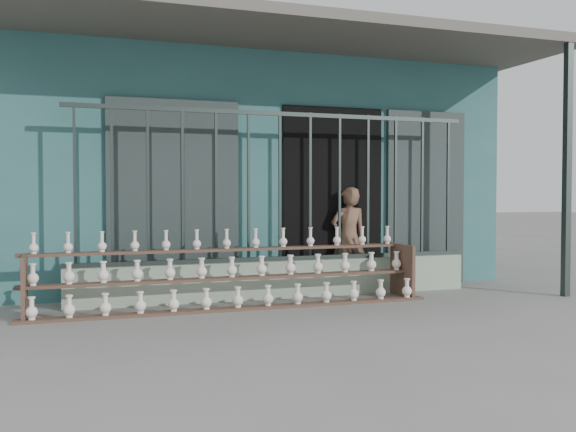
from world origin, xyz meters
name	(u,v)px	position (x,y,z in m)	size (l,w,h in m)	color
ground	(320,317)	(0.00, 0.00, 0.00)	(60.00, 60.00, 0.00)	slate
workshop_building	(224,172)	(0.00, 4.23, 1.62)	(7.40, 6.60, 3.21)	#2E6162
parapet_wall	(280,279)	(0.00, 1.30, 0.23)	(5.00, 0.20, 0.45)	#97AD94
security_fence	(280,186)	(0.00, 1.30, 1.35)	(5.00, 0.04, 1.80)	#283330
shelf_rack	(232,274)	(-0.70, 0.88, 0.36)	(4.50, 0.68, 0.85)	brown
elderly_woman	(349,238)	(1.07, 1.64, 0.67)	(0.49, 0.32, 1.34)	brown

